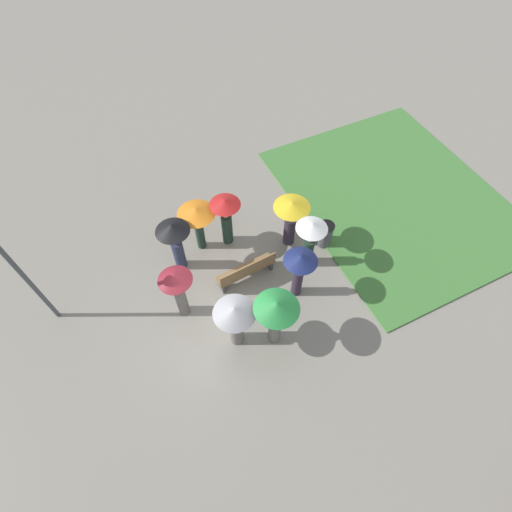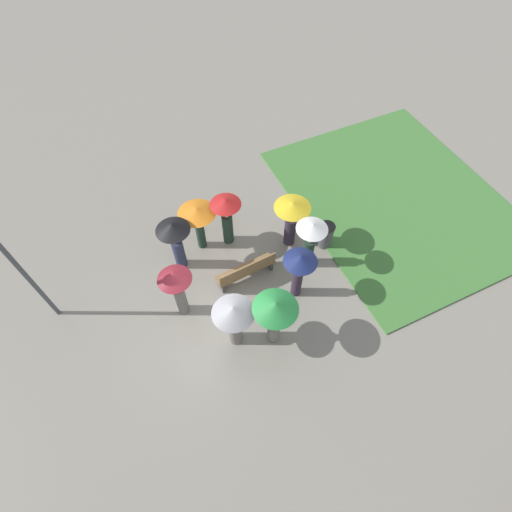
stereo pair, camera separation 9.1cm
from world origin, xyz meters
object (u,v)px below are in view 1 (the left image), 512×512
object	(u,v)px
crowd_person_maroon	(177,286)
crowd_person_navy	(300,267)
crowd_person_black	(175,238)
crowd_person_white	(310,238)
trash_bin	(325,234)
crowd_person_green	(276,312)
park_bench	(247,271)
crowd_person_yellow	(291,215)
crowd_person_orange	(197,218)
crowd_person_grey	(235,317)
crowd_person_red	(226,215)
lamp_post	(8,258)

from	to	relation	value
crowd_person_maroon	crowd_person_navy	bearing A→B (deg)	-73.51
crowd_person_black	crowd_person_white	bearing A→B (deg)	135.16
trash_bin	crowd_person_green	xyz separation A→B (m)	(3.00, 2.27, 1.07)
park_bench	crowd_person_navy	xyz separation A→B (m)	(-1.15, 1.06, 0.91)
trash_bin	crowd_person_white	size ratio (longest dim) A/B	0.47
crowd_person_green	crowd_person_maroon	world-z (taller)	crowd_person_green
park_bench	crowd_person_maroon	world-z (taller)	crowd_person_maroon
crowd_person_maroon	crowd_person_yellow	bearing A→B (deg)	-45.52
trash_bin	crowd_person_orange	world-z (taller)	crowd_person_orange
crowd_person_white	crowd_person_grey	bearing A→B (deg)	170.28
crowd_person_navy	crowd_person_green	distance (m)	1.64
crowd_person_white	crowd_person_black	distance (m)	3.97
crowd_person_grey	crowd_person_black	bearing A→B (deg)	-63.00
crowd_person_red	crowd_person_green	bearing A→B (deg)	-91.71
crowd_person_red	crowd_person_black	xyz separation A→B (m)	(1.73, 0.27, 0.12)
trash_bin	crowd_person_green	world-z (taller)	crowd_person_green
crowd_person_white	crowd_person_maroon	size ratio (longest dim) A/B	0.97
lamp_post	crowd_person_orange	size ratio (longest dim) A/B	2.57
park_bench	crowd_person_red	xyz separation A→B (m)	(-0.08, -1.65, 0.82)
trash_bin	crowd_person_navy	xyz separation A→B (m)	(1.73, 1.24, 0.92)
crowd_person_white	crowd_person_maroon	xyz separation A→B (m)	(4.09, -0.04, 0.14)
crowd_person_red	crowd_person_black	world-z (taller)	crowd_person_black
crowd_person_red	crowd_person_black	bearing A→B (deg)	-169.68
crowd_person_black	crowd_person_navy	xyz separation A→B (m)	(-2.80, 2.44, -0.03)
crowd_person_red	lamp_post	bearing A→B (deg)	-174.72
lamp_post	crowd_person_maroon	size ratio (longest dim) A/B	2.30
park_bench	crowd_person_maroon	size ratio (longest dim) A/B	0.95
park_bench	crowd_person_navy	world-z (taller)	crowd_person_navy
crowd_person_white	crowd_person_navy	size ratio (longest dim) A/B	1.01
crowd_person_grey	crowd_person_maroon	bearing A→B (deg)	-38.43
trash_bin	crowd_person_grey	world-z (taller)	crowd_person_grey
lamp_post	crowd_person_red	xyz separation A→B (m)	(-5.60, -0.38, -1.66)
trash_bin	crowd_person_green	distance (m)	3.91
crowd_person_grey	crowd_person_orange	size ratio (longest dim) A/B	1.04
crowd_person_yellow	crowd_person_orange	size ratio (longest dim) A/B	1.05
park_bench	crowd_person_orange	size ratio (longest dim) A/B	1.06
crowd_person_black	crowd_person_navy	bearing A→B (deg)	118.27
crowd_person_navy	park_bench	bearing A→B (deg)	-103.07
lamp_post	crowd_person_grey	world-z (taller)	lamp_post
lamp_post	crowd_person_white	size ratio (longest dim) A/B	2.38
crowd_person_maroon	park_bench	bearing A→B (deg)	-53.26
crowd_person_white	crowd_person_yellow	distance (m)	0.99
lamp_post	crowd_person_green	size ratio (longest dim) A/B	2.30
crowd_person_orange	trash_bin	bearing A→B (deg)	-111.84
lamp_post	park_bench	bearing A→B (deg)	167.12
park_bench	crowd_person_black	distance (m)	2.34
crowd_person_grey	crowd_person_green	size ratio (longest dim) A/B	0.93
park_bench	crowd_person_maroon	bearing A→B (deg)	1.47
trash_bin	crowd_person_navy	size ratio (longest dim) A/B	0.48
crowd_person_black	crowd_person_yellow	bearing A→B (deg)	149.06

